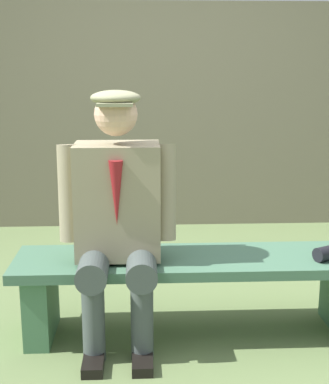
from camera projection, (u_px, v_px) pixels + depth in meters
ground_plane at (194, 332)px, 2.97m from camera, size 30.00×30.00×0.00m
bench at (194, 279)px, 2.90m from camera, size 1.89×0.46×0.43m
seated_man at (117, 210)px, 2.74m from camera, size 0.59×0.59×1.29m
stadium_wall at (171, 116)px, 4.87m from camera, size 12.00×0.24×1.94m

